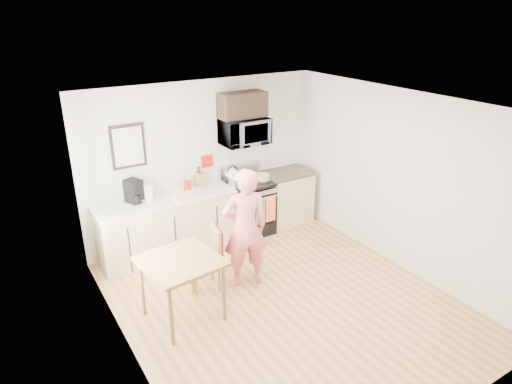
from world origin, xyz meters
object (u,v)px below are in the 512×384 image
range (248,209)px  cake (262,177)px  microwave (244,131)px  person (245,229)px  dining_table (181,267)px  chair (212,249)px

range → cake: range is taller
microwave → person: bearing=-120.3°
person → dining_table: (-1.04, -0.25, -0.12)m
dining_table → range: bearing=40.0°
range → cake: (0.25, -0.06, 0.54)m
microwave → chair: 2.13m
chair → cake: bearing=46.3°
cake → chair: bearing=-143.8°
range → microwave: (-0.00, 0.10, 1.32)m
microwave → dining_table: microwave is taller
microwave → chair: size_ratio=0.84×
range → dining_table: size_ratio=1.32×
chair → cake: 1.89m
cake → person: bearing=-130.5°
person → cake: size_ratio=5.48×
range → chair: (-1.25, -1.15, 0.15)m
range → dining_table: 2.47m
person → dining_table: 1.08m
chair → microwave: bearing=55.3°
chair → cake: size_ratio=2.90×
microwave → cake: bearing=-33.7°
cake → dining_table: bearing=-144.5°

